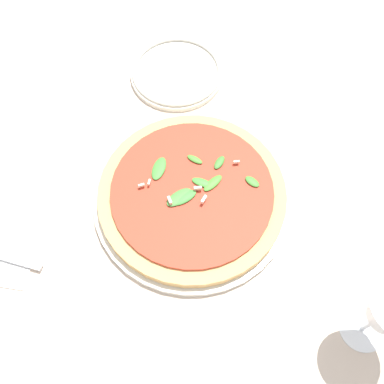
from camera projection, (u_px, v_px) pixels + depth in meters
The scene contains 3 objects.
ground_plane at pixel (202, 189), 0.77m from camera, with size 6.00×6.00×0.00m, color beige.
pizza_arugula_main at pixel (192, 196), 0.75m from camera, with size 0.33×0.33×0.05m.
side_plate_white at pixel (177, 72), 0.88m from camera, with size 0.18×0.18×0.02m.
Camera 1 is at (-0.01, 0.36, 0.69)m, focal length 42.00 mm.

